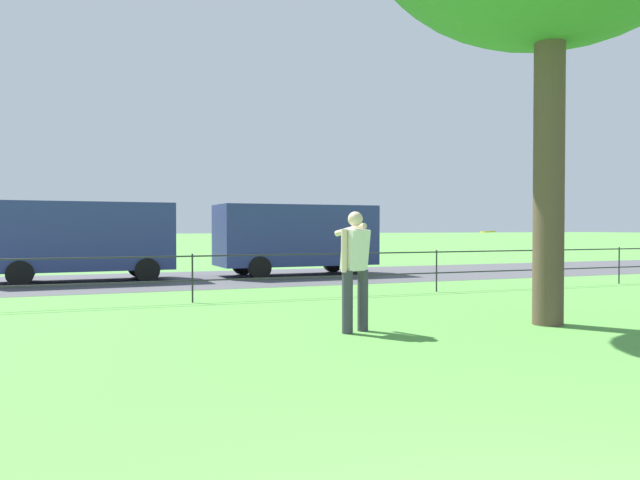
# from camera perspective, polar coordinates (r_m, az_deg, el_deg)

# --- Properties ---
(street_strip) EXTENTS (80.00, 6.35, 0.01)m
(street_strip) POSITION_cam_1_polar(r_m,az_deg,el_deg) (18.22, -14.70, -3.68)
(street_strip) COLOR #4C4C51
(street_strip) RESTS_ON ground
(park_fence) EXTENTS (34.72, 0.04, 1.00)m
(park_fence) POSITION_cam_1_polar(r_m,az_deg,el_deg) (12.68, -11.88, -2.73)
(park_fence) COLOR #232328
(park_fence) RESTS_ON ground
(person_thrower) EXTENTS (0.49, 0.86, 1.77)m
(person_thrower) POSITION_cam_1_polar(r_m,az_deg,el_deg) (8.93, 3.26, -2.54)
(person_thrower) COLOR #383842
(person_thrower) RESTS_ON ground
(frisbee) EXTENTS (0.38, 0.38, 0.03)m
(frisbee) POSITION_cam_1_polar(r_m,az_deg,el_deg) (11.09, 15.48, 0.75)
(frisbee) COLOR yellow
(panel_van_far_right) EXTENTS (5.07, 2.25, 2.24)m
(panel_van_far_right) POSITION_cam_1_polar(r_m,az_deg,el_deg) (18.42, -21.49, 0.28)
(panel_van_far_right) COLOR navy
(panel_van_far_right) RESTS_ON ground
(panel_van_far_left) EXTENTS (5.05, 2.21, 2.24)m
(panel_van_far_left) POSITION_cam_1_polar(r_m,az_deg,el_deg) (19.43, -2.22, 0.40)
(panel_van_far_left) COLOR navy
(panel_van_far_left) RESTS_ON ground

